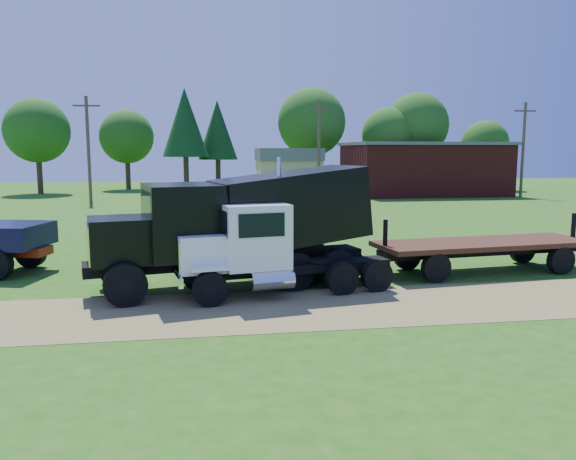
{
  "coord_description": "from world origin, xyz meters",
  "views": [
    {
      "loc": [
        -4.72,
        -15.13,
        4.4
      ],
      "look_at": [
        -1.62,
        4.53,
        1.6
      ],
      "focal_mm": 35.0,
      "sensor_mm": 36.0,
      "label": 1
    }
  ],
  "objects": [
    {
      "name": "utility_poles",
      "position": [
        6.0,
        35.0,
        4.71
      ],
      "size": [
        42.2,
        0.28,
        9.0
      ],
      "color": "#4E3C2C",
      "rests_on": "ground"
    },
    {
      "name": "brick_building",
      "position": [
        18.0,
        40.0,
        2.66
      ],
      "size": [
        15.4,
        10.4,
        5.3
      ],
      "color": "maroon",
      "rests_on": "ground"
    },
    {
      "name": "white_semi_tractor",
      "position": [
        -3.1,
        1.82,
        1.44
      ],
      "size": [
        7.15,
        3.42,
        4.22
      ],
      "rotation": [
        0.0,
        0.0,
        0.18
      ],
      "color": "black",
      "rests_on": "ground"
    },
    {
      "name": "ground",
      "position": [
        0.0,
        0.0,
        0.0
      ],
      "size": [
        140.0,
        140.0,
        0.0
      ],
      "primitive_type": "plane",
      "color": "#1B5612",
      "rests_on": "ground"
    },
    {
      "name": "dirt_track",
      "position": [
        0.0,
        0.0,
        0.01
      ],
      "size": [
        120.0,
        4.2,
        0.01
      ],
      "primitive_type": "cube",
      "color": "brown",
      "rests_on": "ground"
    },
    {
      "name": "flatbed_trailer",
      "position": [
        5.5,
        3.76,
        0.88
      ],
      "size": [
        8.24,
        3.24,
        2.06
      ],
      "rotation": [
        0.0,
        0.0,
        0.11
      ],
      "color": "#331B10",
      "rests_on": "ground"
    },
    {
      "name": "black_dump_truck",
      "position": [
        -3.41,
        2.93,
        2.15
      ],
      "size": [
        9.24,
        4.47,
        3.92
      ],
      "rotation": [
        0.0,
        0.0,
        0.21
      ],
      "color": "black",
      "rests_on": "ground"
    },
    {
      "name": "spectator_b",
      "position": [
        -2.74,
        5.54,
        0.94
      ],
      "size": [
        1.01,
        0.84,
        1.88
      ],
      "primitive_type": "imported",
      "rotation": [
        0.0,
        0.0,
        3.29
      ],
      "color": "#999999",
      "rests_on": "ground"
    },
    {
      "name": "tree_row",
      "position": [
        5.44,
        49.16,
        6.91
      ],
      "size": [
        55.04,
        12.5,
        11.68
      ],
      "color": "#341F15",
      "rests_on": "ground"
    },
    {
      "name": "orange_pickup",
      "position": [
        -1.97,
        9.24,
        0.77
      ],
      "size": [
        5.56,
        2.57,
        1.54
      ],
      "primitive_type": "imported",
      "rotation": [
        0.0,
        0.0,
        1.57
      ],
      "color": "red",
      "rests_on": "ground"
    },
    {
      "name": "tan_shed",
      "position": [
        4.0,
        40.0,
        2.42
      ],
      "size": [
        6.2,
        5.4,
        4.7
      ],
      "color": "tan",
      "rests_on": "ground"
    }
  ]
}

